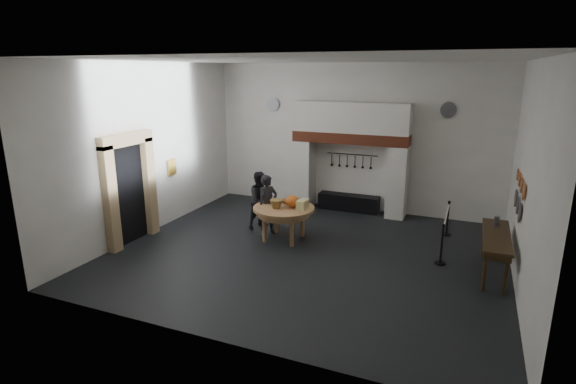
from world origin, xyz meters
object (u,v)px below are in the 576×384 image
at_px(iron_range, 349,203).
at_px(visitor_near, 268,205).
at_px(visitor_far, 261,200).
at_px(side_table, 497,236).
at_px(barrier_post_far, 448,219).
at_px(barrier_post_near, 442,245).
at_px(work_table, 284,208).

distance_m(iron_range, visitor_near, 3.28).
bearing_deg(visitor_far, iron_range, -9.73).
xyz_separation_m(side_table, barrier_post_far, (-1.09, 2.10, -0.42)).
bearing_deg(barrier_post_far, visitor_near, -158.56).
relative_size(visitor_near, side_table, 0.74).
relative_size(iron_range, side_table, 0.86).
bearing_deg(visitor_near, side_table, -63.29).
height_order(iron_range, barrier_post_near, barrier_post_near).
relative_size(iron_range, visitor_far, 1.19).
bearing_deg(barrier_post_near, visitor_far, 172.39).
bearing_deg(visitor_far, work_table, -95.65).
bearing_deg(iron_range, barrier_post_far, -20.71).
distance_m(visitor_far, side_table, 5.99).
bearing_deg(visitor_near, barrier_post_near, -62.93).
height_order(work_table, visitor_far, visitor_far).
height_order(iron_range, visitor_near, visitor_near).
xyz_separation_m(side_table, barrier_post_near, (-1.09, 0.10, -0.42)).
bearing_deg(work_table, visitor_near, 159.53).
bearing_deg(work_table, visitor_far, 147.51).
bearing_deg(barrier_post_near, visitor_near, 176.80).
xyz_separation_m(iron_range, visitor_near, (-1.45, -2.89, 0.56)).
height_order(iron_range, visitor_far, visitor_far).
relative_size(visitor_near, visitor_far, 1.02).
distance_m(side_table, barrier_post_far, 2.40).
bearing_deg(side_table, iron_range, 141.73).
bearing_deg(side_table, barrier_post_near, 174.96).
relative_size(visitor_near, barrier_post_near, 1.81).
bearing_deg(visitor_far, barrier_post_far, -47.62).
xyz_separation_m(iron_range, side_table, (4.10, -3.23, 0.62)).
bearing_deg(side_table, barrier_post_far, 117.46).
xyz_separation_m(barrier_post_near, barrier_post_far, (0.00, 2.00, 0.00)).
distance_m(visitor_far, barrier_post_near, 4.91).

